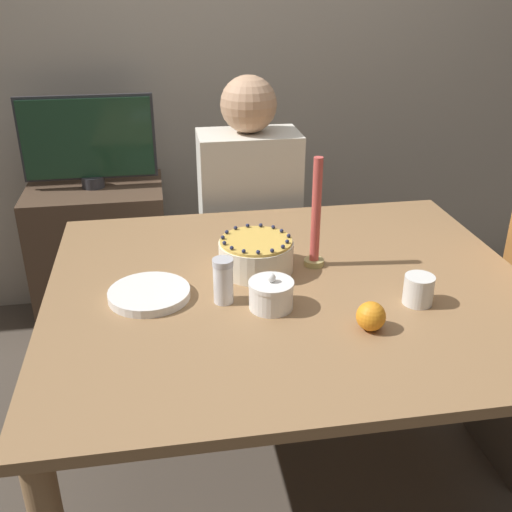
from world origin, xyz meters
TOP-DOWN VIEW (x-y plane):
  - ground_plane at (0.00, 0.00)m, footprint 12.00×12.00m
  - wall_behind at (0.00, 1.40)m, footprint 8.00×0.05m
  - dining_table at (0.00, 0.00)m, footprint 1.39×1.19m
  - cake at (-0.09, 0.11)m, footprint 0.22×0.22m
  - sugar_bowl at (-0.08, -0.12)m, footprint 0.12×0.12m
  - sugar_shaker at (-0.20, -0.07)m, footprint 0.06×0.06m
  - plate_stack at (-0.40, -0.01)m, footprint 0.23×0.23m
  - candle at (0.10, 0.11)m, footprint 0.06×0.06m
  - cup at (0.31, -0.16)m, footprint 0.08×0.08m
  - orange_fruit_0 at (0.14, -0.27)m, footprint 0.08×0.08m
  - person_man_blue_shirt at (0.00, 0.80)m, footprint 0.40×0.34m
  - side_cabinet at (-0.65, 1.14)m, footprint 0.60×0.44m
  - tv_monitor at (-0.65, 1.14)m, footprint 0.57×0.10m

SIDE VIEW (x-z plane):
  - ground_plane at x=0.00m, z-range 0.00..0.00m
  - side_cabinet at x=-0.65m, z-range 0.00..0.70m
  - person_man_blue_shirt at x=0.00m, z-range -0.08..1.14m
  - dining_table at x=0.00m, z-range 0.28..1.03m
  - plate_stack at x=-0.40m, z-range 0.75..0.77m
  - orange_fruit_0 at x=0.14m, z-range 0.75..0.82m
  - sugar_bowl at x=-0.08m, z-range 0.74..0.84m
  - cup at x=0.31m, z-range 0.75..0.83m
  - cake at x=-0.09m, z-range 0.74..0.85m
  - sugar_shaker at x=-0.20m, z-range 0.75..0.88m
  - candle at x=0.10m, z-range 0.72..1.06m
  - tv_monitor at x=-0.65m, z-range 0.70..1.11m
  - wall_behind at x=0.00m, z-range 0.00..2.60m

